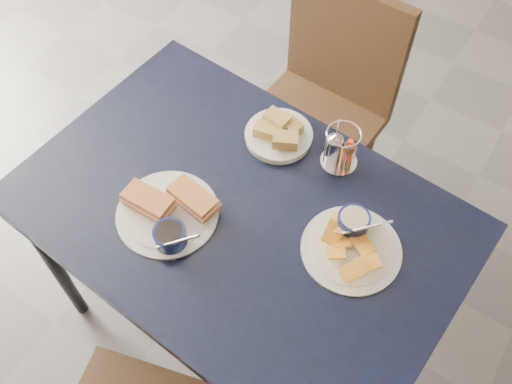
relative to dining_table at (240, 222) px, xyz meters
The scene contains 7 objects.
ground 0.73m from the dining_table, 49.91° to the left, with size 6.00×6.00×0.00m, color #4F4F54.
dining_table is the anchor object (origin of this frame).
chair_far 0.72m from the dining_table, 97.51° to the left, with size 0.47×0.45×0.96m.
sandwich_plate 0.21m from the dining_table, 142.21° to the right, with size 0.31×0.29×0.12m.
plantain_plate 0.33m from the dining_table, 14.37° to the left, with size 0.27×0.27×0.12m.
bread_basket 0.30m from the dining_table, 98.94° to the left, with size 0.20×0.20×0.07m.
condiment_caddy 0.36m from the dining_table, 64.27° to the left, with size 0.11×0.11×0.14m.
Camera 1 is at (0.34, -0.88, 2.11)m, focal length 40.00 mm.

